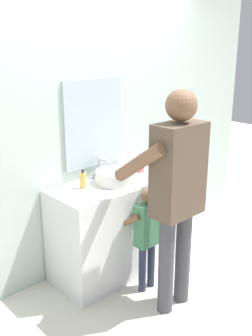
# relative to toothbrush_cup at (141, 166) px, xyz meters

# --- Properties ---
(ground_plane) EXTENTS (14.00, 14.00, 0.00)m
(ground_plane) POSITION_rel_toothbrush_cup_xyz_m (-0.37, -0.36, -0.91)
(ground_plane) COLOR silver
(back_wall) EXTENTS (4.40, 0.10, 2.70)m
(back_wall) POSITION_rel_toothbrush_cup_xyz_m (-0.37, 0.26, 0.44)
(back_wall) COLOR silver
(back_wall) RESTS_ON ground
(vanity_cabinet) EXTENTS (1.16, 0.54, 0.86)m
(vanity_cabinet) POSITION_rel_toothbrush_cup_xyz_m (-0.37, -0.06, -0.48)
(vanity_cabinet) COLOR white
(vanity_cabinet) RESTS_ON ground
(sink_basin) EXTENTS (0.35, 0.35, 0.11)m
(sink_basin) POSITION_rel_toothbrush_cup_xyz_m (-0.37, -0.08, 0.00)
(sink_basin) COLOR silver
(sink_basin) RESTS_ON vanity_cabinet
(faucet) EXTENTS (0.18, 0.14, 0.18)m
(faucet) POSITION_rel_toothbrush_cup_xyz_m (-0.37, 0.14, 0.03)
(faucet) COLOR #B7BABF
(faucet) RESTS_ON vanity_cabinet
(toothbrush_cup) EXTENTS (0.07, 0.07, 0.21)m
(toothbrush_cup) POSITION_rel_toothbrush_cup_xyz_m (0.00, 0.00, 0.00)
(toothbrush_cup) COLOR #D86666
(toothbrush_cup) RESTS_ON vanity_cabinet
(soap_bottle) EXTENTS (0.06, 0.06, 0.17)m
(soap_bottle) POSITION_rel_toothbrush_cup_xyz_m (-0.66, 0.02, 0.01)
(soap_bottle) COLOR gold
(soap_bottle) RESTS_ON vanity_cabinet
(child_toddler) EXTENTS (0.28, 0.28, 0.91)m
(child_toddler) POSITION_rel_toothbrush_cup_xyz_m (-0.37, -0.46, -0.37)
(child_toddler) COLOR #2D334C
(child_toddler) RESTS_ON ground
(adult_parent) EXTENTS (0.53, 0.56, 1.72)m
(adult_parent) POSITION_rel_toothbrush_cup_xyz_m (-0.37, -0.75, 0.12)
(adult_parent) COLOR #47474C
(adult_parent) RESTS_ON ground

